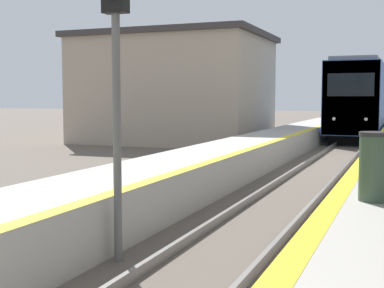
{
  "coord_description": "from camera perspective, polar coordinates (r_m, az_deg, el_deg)",
  "views": [
    {
      "loc": [
        2.59,
        -1.04,
        2.41
      ],
      "look_at": [
        -3.53,
        14.15,
        1.0
      ],
      "focal_mm": 50.0,
      "sensor_mm": 36.0,
      "label": 1
    }
  ],
  "objects": [
    {
      "name": "trash_bin",
      "position": [
        8.11,
        18.96,
        -2.28
      ],
      "size": [
        0.48,
        0.48,
        1.0
      ],
      "color": "#384C38",
      "rests_on": "platform_right"
    },
    {
      "name": "train",
      "position": [
        38.48,
        18.13,
        4.5
      ],
      "size": [
        2.75,
        22.96,
        4.51
      ],
      "color": "black",
      "rests_on": "ground"
    },
    {
      "name": "station_building",
      "position": [
        29.51,
        -1.85,
        5.95
      ],
      "size": [
        10.0,
        7.69,
        5.85
      ],
      "color": "tan",
      "rests_on": "ground"
    },
    {
      "name": "signal_near",
      "position": [
        7.85,
        -8.16,
        10.32
      ],
      "size": [
        0.36,
        0.31,
        4.52
      ],
      "color": "#595959",
      "rests_on": "ground"
    }
  ]
}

